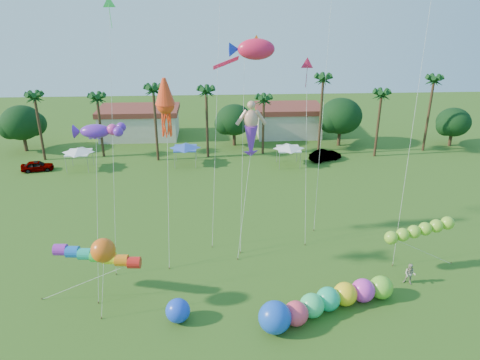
{
  "coord_description": "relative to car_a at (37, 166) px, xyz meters",
  "views": [
    {
      "loc": [
        -1.79,
        -23.32,
        23.17
      ],
      "look_at": [
        0.0,
        10.0,
        9.0
      ],
      "focal_mm": 35.0,
      "sensor_mm": 36.0,
      "label": 1
    }
  ],
  "objects": [
    {
      "name": "car_a",
      "position": [
        0.0,
        0.0,
        0.0
      ],
      "size": [
        4.29,
        2.33,
        1.38
      ],
      "primitive_type": "imported",
      "rotation": [
        0.0,
        0.0,
        1.75
      ],
      "color": "#4C4C54",
      "rests_on": "ground"
    },
    {
      "name": "tent_row",
      "position": [
        19.54,
        0.57,
        2.06
      ],
      "size": [
        31.0,
        4.0,
        0.6
      ],
      "color": "white",
      "rests_on": "ground"
    },
    {
      "name": "lobster_kite",
      "position": [
        14.8,
        -25.2,
        12.25
      ],
      "size": [
        3.94,
        4.68,
        13.69
      ],
      "color": "#6724B5",
      "rests_on": "ground"
    },
    {
      "name": "rainbow_tube",
      "position": [
        15.52,
        -27.99,
        2.5
      ],
      "size": [
        9.28,
        2.59,
        3.67
      ],
      "color": "red",
      "rests_on": "ground"
    },
    {
      "name": "caterpillar_inflatable",
      "position": [
        31.49,
        -30.82,
        0.31
      ],
      "size": [
        11.36,
        5.91,
        2.38
      ],
      "rotation": [
        0.0,
        0.0,
        0.38
      ],
      "color": "#F4405C",
      "rests_on": "ground"
    },
    {
      "name": "spectator_b",
      "position": [
        39.51,
        -27.44,
        0.25
      ],
      "size": [
        1.15,
        1.08,
        1.89
      ],
      "primitive_type": "imported",
      "rotation": [
        0.0,
        0.0,
        -0.52
      ],
      "color": "#A6A38A",
      "rests_on": "ground"
    },
    {
      "name": "car_b",
      "position": [
        39.0,
        1.85,
        0.06
      ],
      "size": [
        4.81,
        3.36,
        1.5
      ],
      "primitive_type": "imported",
      "rotation": [
        0.0,
        0.0,
        2.0
      ],
      "color": "#4C4C54",
      "rests_on": "ground"
    },
    {
      "name": "buildings_row",
      "position": [
        22.45,
        14.23,
        1.31
      ],
      "size": [
        35.0,
        7.0,
        4.0
      ],
      "color": "beige",
      "rests_on": "ground"
    },
    {
      "name": "merman_kite",
      "position": [
        26.92,
        -18.69,
        9.9
      ],
      "size": [
        2.66,
        5.26,
        13.08
      ],
      "color": "tan",
      "rests_on": "ground"
    },
    {
      "name": "blue_ball",
      "position": [
        20.68,
        -31.04,
        0.22
      ],
      "size": [
        1.81,
        1.81,
        1.81
      ],
      "primitive_type": "sphere",
      "color": "blue",
      "rests_on": "ground"
    },
    {
      "name": "squid_kite",
      "position": [
        19.48,
        -19.43,
        12.71
      ],
      "size": [
        2.21,
        5.89,
        15.86
      ],
      "color": "#FF3B14",
      "rests_on": "ground"
    },
    {
      "name": "green_worm",
      "position": [
        38.26,
        -25.67,
        2.72
      ],
      "size": [
        9.32,
        1.6,
        4.09
      ],
      "color": "#87CE2D",
      "rests_on": "ground"
    },
    {
      "name": "orange_ball_kite",
      "position": [
        15.42,
        -29.49,
        4.58
      ],
      "size": [
        2.32,
        2.32,
        6.17
      ],
      "color": "#E75B12",
      "rests_on": "ground"
    },
    {
      "name": "fish_kite",
      "position": [
        27.45,
        -16.9,
        17.01
      ],
      "size": [
        5.21,
        6.48,
        18.75
      ],
      "color": "#F21A45",
      "rests_on": "ground"
    },
    {
      "name": "delta_kite_red",
      "position": [
        32.15,
        -16.46,
        15.37
      ],
      "size": [
        1.3,
        4.67,
        16.92
      ],
      "color": "#E11944",
      "rests_on": "ground"
    },
    {
      "name": "delta_kite_green",
      "position": [
        15.89,
        -21.16,
        20.43
      ],
      "size": [
        1.57,
        4.05,
        22.23
      ],
      "color": "#38EE55",
      "rests_on": "ground"
    },
    {
      "name": "tree_line",
      "position": [
        29.11,
        8.23,
        3.58
      ],
      "size": [
        69.46,
        8.91,
        11.0
      ],
      "color": "#3A2819",
      "rests_on": "ground"
    }
  ]
}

